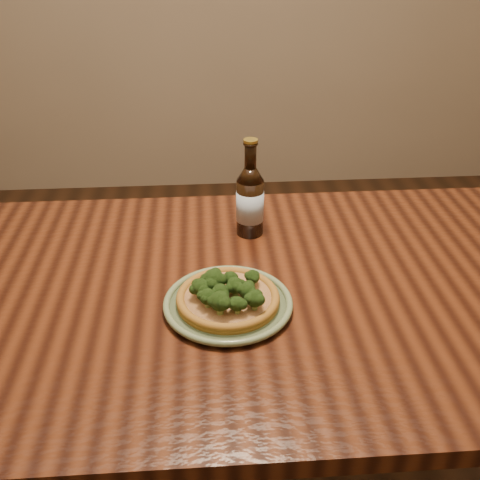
{
  "coord_description": "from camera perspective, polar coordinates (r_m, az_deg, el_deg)",
  "views": [
    {
      "loc": [
        -0.01,
        -0.89,
        1.46
      ],
      "look_at": [
        0.07,
        0.18,
        0.82
      ],
      "focal_mm": 42.0,
      "sensor_mm": 36.0,
      "label": 1
    }
  ],
  "objects": [
    {
      "name": "plate",
      "position": [
        1.15,
        -1.23,
        -6.47
      ],
      "size": [
        0.27,
        0.27,
        0.02
      ],
      "rotation": [
        0.0,
        0.0,
        0.2
      ],
      "color": "#6B7E57",
      "rests_on": "table"
    },
    {
      "name": "pizza",
      "position": [
        1.14,
        -1.27,
        -5.75
      ],
      "size": [
        0.21,
        0.21,
        0.07
      ],
      "rotation": [
        0.0,
        0.0,
        -0.28
      ],
      "color": "olive",
      "rests_on": "plate"
    },
    {
      "name": "beer_bottle",
      "position": [
        1.37,
        1.03,
        4.07
      ],
      "size": [
        0.07,
        0.07,
        0.25
      ],
      "rotation": [
        0.0,
        0.0,
        -0.21
      ],
      "color": "black",
      "rests_on": "table"
    },
    {
      "name": "table",
      "position": [
        1.27,
        -2.81,
        -8.31
      ],
      "size": [
        1.6,
        0.9,
        0.75
      ],
      "color": "#461F0F",
      "rests_on": "ground"
    }
  ]
}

